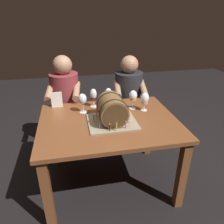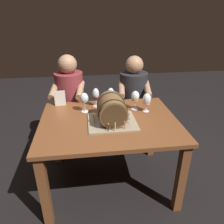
{
  "view_description": "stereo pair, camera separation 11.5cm",
  "coord_description": "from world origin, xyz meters",
  "px_view_note": "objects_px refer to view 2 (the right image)",
  "views": [
    {
      "loc": [
        -0.31,
        -1.67,
        1.62
      ],
      "look_at": [
        0.02,
        -0.04,
        0.82
      ],
      "focal_mm": 34.24,
      "sensor_mm": 36.0,
      "label": 1
    },
    {
      "loc": [
        -0.19,
        -1.68,
        1.62
      ],
      "look_at": [
        0.02,
        -0.04,
        0.82
      ],
      "focal_mm": 34.24,
      "sensor_mm": 36.0,
      "label": 2
    }
  ],
  "objects_px": {
    "person_seated_left": "(71,108)",
    "person_seated_right": "(132,106)",
    "dining_table": "(109,131)",
    "wine_glass_white": "(111,95)",
    "wine_glass_red": "(96,95)",
    "wine_glass_empty": "(84,99)",
    "wine_glass_amber": "(135,97)",
    "barrel_cake": "(112,110)",
    "menu_card": "(60,98)",
    "wine_glass_rose": "(147,100)"
  },
  "relations": [
    {
      "from": "menu_card",
      "to": "dining_table",
      "type": "bearing_deg",
      "value": -42.0
    },
    {
      "from": "wine_glass_rose",
      "to": "person_seated_left",
      "type": "xyz_separation_m",
      "value": [
        -0.76,
        0.57,
        -0.3
      ]
    },
    {
      "from": "person_seated_right",
      "to": "wine_glass_red",
      "type": "bearing_deg",
      "value": -141.01
    },
    {
      "from": "dining_table",
      "to": "wine_glass_amber",
      "type": "height_order",
      "value": "wine_glass_amber"
    },
    {
      "from": "wine_glass_empty",
      "to": "person_seated_left",
      "type": "height_order",
      "value": "person_seated_left"
    },
    {
      "from": "wine_glass_red",
      "to": "menu_card",
      "type": "height_order",
      "value": "wine_glass_red"
    },
    {
      "from": "wine_glass_white",
      "to": "person_seated_right",
      "type": "relative_size",
      "value": 0.17
    },
    {
      "from": "person_seated_right",
      "to": "menu_card",
      "type": "bearing_deg",
      "value": -158.98
    },
    {
      "from": "dining_table",
      "to": "menu_card",
      "type": "bearing_deg",
      "value": 139.87
    },
    {
      "from": "wine_glass_red",
      "to": "person_seated_left",
      "type": "xyz_separation_m",
      "value": [
        -0.28,
        0.38,
        -0.31
      ]
    },
    {
      "from": "barrel_cake",
      "to": "wine_glass_red",
      "type": "height_order",
      "value": "barrel_cake"
    },
    {
      "from": "wine_glass_empty",
      "to": "wine_glass_red",
      "type": "bearing_deg",
      "value": 45.18
    },
    {
      "from": "barrel_cake",
      "to": "wine_glass_amber",
      "type": "relative_size",
      "value": 2.2
    },
    {
      "from": "dining_table",
      "to": "person_seated_right",
      "type": "relative_size",
      "value": 1.07
    },
    {
      "from": "wine_glass_white",
      "to": "wine_glass_red",
      "type": "distance_m",
      "value": 0.15
    },
    {
      "from": "wine_glass_rose",
      "to": "person_seated_left",
      "type": "bearing_deg",
      "value": 143.02
    },
    {
      "from": "barrel_cake",
      "to": "menu_card",
      "type": "height_order",
      "value": "barrel_cake"
    },
    {
      "from": "wine_glass_empty",
      "to": "person_seated_right",
      "type": "distance_m",
      "value": 0.84
    },
    {
      "from": "wine_glass_white",
      "to": "wine_glass_amber",
      "type": "height_order",
      "value": "wine_glass_white"
    },
    {
      "from": "wine_glass_red",
      "to": "wine_glass_empty",
      "type": "bearing_deg",
      "value": -134.82
    },
    {
      "from": "dining_table",
      "to": "menu_card",
      "type": "xyz_separation_m",
      "value": [
        -0.46,
        0.39,
        0.19
      ]
    },
    {
      "from": "barrel_cake",
      "to": "menu_card",
      "type": "relative_size",
      "value": 2.63
    },
    {
      "from": "wine_glass_empty",
      "to": "menu_card",
      "type": "bearing_deg",
      "value": 144.1
    },
    {
      "from": "wine_glass_amber",
      "to": "wine_glass_red",
      "type": "xyz_separation_m",
      "value": [
        -0.38,
        0.12,
        -0.01
      ]
    },
    {
      "from": "barrel_cake",
      "to": "person_seated_left",
      "type": "xyz_separation_m",
      "value": [
        -0.4,
        0.75,
        -0.3
      ]
    },
    {
      "from": "person_seated_right",
      "to": "wine_glass_rose",
      "type": "bearing_deg",
      "value": -89.99
    },
    {
      "from": "wine_glass_rose",
      "to": "person_seated_right",
      "type": "bearing_deg",
      "value": 90.01
    },
    {
      "from": "wine_glass_white",
      "to": "wine_glass_rose",
      "type": "height_order",
      "value": "wine_glass_white"
    },
    {
      "from": "dining_table",
      "to": "wine_glass_rose",
      "type": "xyz_separation_m",
      "value": [
        0.38,
        0.14,
        0.23
      ]
    },
    {
      "from": "dining_table",
      "to": "wine_glass_empty",
      "type": "xyz_separation_m",
      "value": [
        -0.21,
        0.21,
        0.24
      ]
    },
    {
      "from": "barrel_cake",
      "to": "wine_glass_red",
      "type": "relative_size",
      "value": 2.19
    },
    {
      "from": "menu_card",
      "to": "wine_glass_white",
      "type": "bearing_deg",
      "value": -10.94
    },
    {
      "from": "barrel_cake",
      "to": "wine_glass_amber",
      "type": "distance_m",
      "value": 0.36
    },
    {
      "from": "person_seated_left",
      "to": "person_seated_right",
      "type": "bearing_deg",
      "value": -0.0
    },
    {
      "from": "wine_glass_red",
      "to": "menu_card",
      "type": "xyz_separation_m",
      "value": [
        -0.36,
        0.06,
        -0.05
      ]
    },
    {
      "from": "wine_glass_empty",
      "to": "person_seated_left",
      "type": "bearing_deg",
      "value": 108.57
    },
    {
      "from": "wine_glass_rose",
      "to": "person_seated_right",
      "type": "height_order",
      "value": "person_seated_right"
    },
    {
      "from": "barrel_cake",
      "to": "menu_card",
      "type": "bearing_deg",
      "value": 138.24
    },
    {
      "from": "wine_glass_white",
      "to": "wine_glass_red",
      "type": "relative_size",
      "value": 1.02
    },
    {
      "from": "wine_glass_rose",
      "to": "menu_card",
      "type": "xyz_separation_m",
      "value": [
        -0.84,
        0.25,
        -0.04
      ]
    },
    {
      "from": "dining_table",
      "to": "wine_glass_empty",
      "type": "height_order",
      "value": "wine_glass_empty"
    },
    {
      "from": "barrel_cake",
      "to": "menu_card",
      "type": "distance_m",
      "value": 0.64
    },
    {
      "from": "wine_glass_amber",
      "to": "dining_table",
      "type": "bearing_deg",
      "value": -144.34
    },
    {
      "from": "wine_glass_rose",
      "to": "person_seated_right",
      "type": "relative_size",
      "value": 0.16
    },
    {
      "from": "wine_glass_amber",
      "to": "wine_glass_red",
      "type": "relative_size",
      "value": 0.99
    },
    {
      "from": "wine_glass_amber",
      "to": "person_seated_right",
      "type": "xyz_separation_m",
      "value": [
        0.1,
        0.51,
        -0.33
      ]
    },
    {
      "from": "wine_glass_white",
      "to": "menu_card",
      "type": "height_order",
      "value": "wine_glass_white"
    },
    {
      "from": "dining_table",
      "to": "person_seated_right",
      "type": "xyz_separation_m",
      "value": [
        0.38,
        0.71,
        -0.09
      ]
    },
    {
      "from": "barrel_cake",
      "to": "person_seated_right",
      "type": "relative_size",
      "value": 0.37
    },
    {
      "from": "wine_glass_empty",
      "to": "menu_card",
      "type": "height_order",
      "value": "wine_glass_empty"
    }
  ]
}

